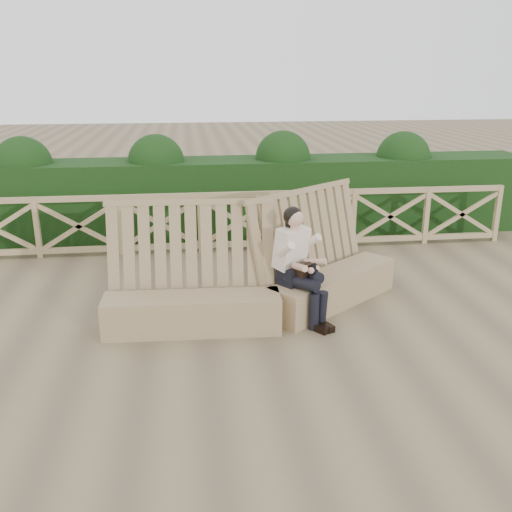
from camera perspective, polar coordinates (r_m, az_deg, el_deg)
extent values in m
plane|color=brown|center=(7.37, 0.95, -7.62)|extent=(60.00, 60.00, 0.00)
cube|color=#8E7851|center=(7.36, -6.38, -5.70)|extent=(2.26, 0.58, 0.48)
cube|color=#8E7851|center=(7.40, -6.49, -0.78)|extent=(2.26, 0.53, 1.60)
cube|color=#8E7851|center=(8.20, 7.72, -3.18)|extent=(2.08, 1.76, 0.48)
cube|color=#8E7851|center=(8.17, 6.40, 1.07)|extent=(2.05, 1.73, 1.60)
cube|color=black|center=(7.61, 3.79, -1.89)|extent=(0.48, 0.46, 0.24)
cube|color=beige|center=(7.52, 3.54, 0.84)|extent=(0.53, 0.51, 0.57)
sphere|color=tan|center=(7.38, 3.91, 3.80)|extent=(0.32, 0.32, 0.23)
sphere|color=black|center=(7.39, 3.70, 4.02)|extent=(0.35, 0.35, 0.25)
cylinder|color=black|center=(7.40, 4.56, -2.66)|extent=(0.43, 0.50, 0.16)
cylinder|color=black|center=(7.51, 5.34, -1.75)|extent=(0.43, 0.50, 0.18)
cylinder|color=black|center=(7.38, 5.82, -5.60)|extent=(0.18, 0.18, 0.48)
cylinder|color=black|center=(7.46, 6.60, -5.36)|extent=(0.18, 0.18, 0.48)
cube|color=black|center=(7.41, 6.35, -7.23)|extent=(0.23, 0.27, 0.09)
cube|color=black|center=(7.47, 7.02, -7.03)|extent=(0.23, 0.27, 0.09)
cube|color=black|center=(7.46, 5.01, -1.44)|extent=(0.34, 0.31, 0.20)
cube|color=black|center=(7.32, 5.93, -1.33)|extent=(0.12, 0.12, 0.13)
cube|color=#968157|center=(10.33, -1.72, 6.16)|extent=(10.10, 0.07, 0.10)
cube|color=#968157|center=(10.57, -1.67, 1.23)|extent=(10.10, 0.07, 0.10)
cube|color=black|center=(11.57, -2.27, 5.94)|extent=(12.00, 1.20, 1.50)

